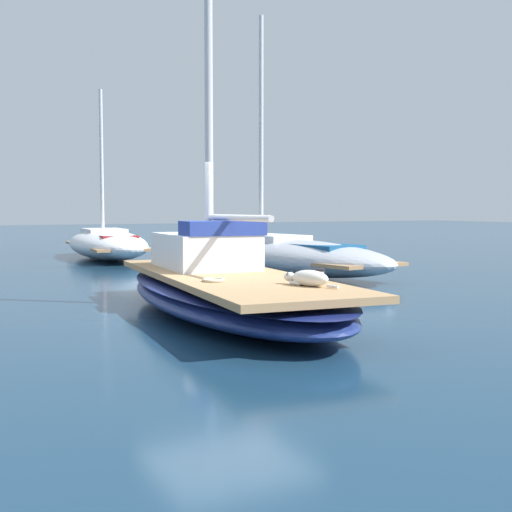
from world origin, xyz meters
name	(u,v)px	position (x,y,z in m)	size (l,w,h in m)	color
ground_plane	(227,314)	(0.00, 0.00, 0.00)	(120.00, 120.00, 0.00)	navy
sailboat_main	(227,294)	(0.00, 0.00, 0.34)	(3.21, 7.45, 0.66)	navy
mast_main	(212,43)	(0.09, 0.77, 4.47)	(0.14, 2.27, 8.40)	silver
cabin_house	(206,248)	(0.12, 1.11, 1.01)	(1.61, 2.35, 0.84)	silver
dog_white	(308,278)	(0.25, -2.03, 0.77)	(0.42, 0.93, 0.22)	silver
deck_winch	(320,277)	(0.54, -1.88, 0.76)	(0.16, 0.16, 0.21)	#B7B7BC
coiled_rope	(213,280)	(-0.66, -0.93, 0.68)	(0.32, 0.32, 0.04)	beige
moored_boat_far_astern	(107,243)	(1.39, 12.39, 0.53)	(2.62, 6.57, 5.73)	white
moored_boat_starboard_side	(280,254)	(4.01, 5.30, 0.51)	(3.52, 8.08, 6.77)	#B2B7C1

